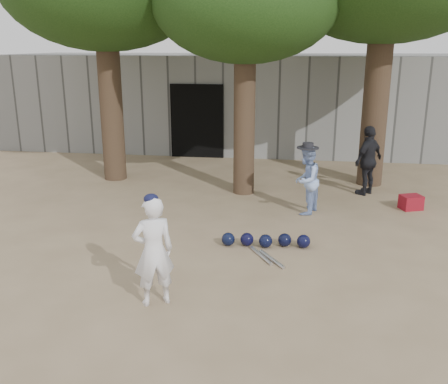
% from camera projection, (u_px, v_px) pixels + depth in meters
% --- Properties ---
extents(ground, '(70.00, 70.00, 0.00)m').
position_uv_depth(ground, '(177.00, 267.00, 7.75)').
color(ground, '#937C5E').
rests_on(ground, ground).
extents(boy_player, '(0.65, 0.57, 1.49)m').
position_uv_depth(boy_player, '(153.00, 251.00, 6.47)').
color(boy_player, white).
rests_on(boy_player, ground).
extents(spectator_blue, '(0.73, 0.82, 1.39)m').
position_uv_depth(spectator_blue, '(306.00, 180.00, 10.03)').
color(spectator_blue, '#94B0E6').
rests_on(spectator_blue, ground).
extents(spectator_dark, '(0.90, 0.96, 1.59)m').
position_uv_depth(spectator_dark, '(368.00, 160.00, 11.31)').
color(spectator_dark, black).
rests_on(spectator_dark, ground).
extents(red_bag, '(0.51, 0.45, 0.30)m').
position_uv_depth(red_bag, '(411.00, 202.00, 10.43)').
color(red_bag, maroon).
rests_on(red_bag, ground).
extents(back_building, '(16.00, 5.24, 3.00)m').
position_uv_depth(back_building, '(245.00, 100.00, 17.13)').
color(back_building, gray).
rests_on(back_building, ground).
extents(helmet_row, '(1.51, 0.33, 0.23)m').
position_uv_depth(helmet_row, '(266.00, 240.00, 8.51)').
color(helmet_row, black).
rests_on(helmet_row, ground).
extents(bat_pile, '(0.61, 0.76, 0.06)m').
position_uv_depth(bat_pile, '(266.00, 257.00, 8.04)').
color(bat_pile, silver).
rests_on(bat_pile, ground).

